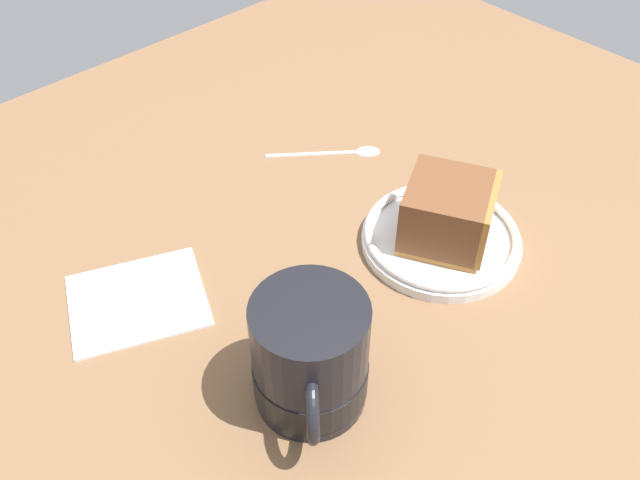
{
  "coord_description": "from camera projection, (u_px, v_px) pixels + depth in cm",
  "views": [
    {
      "loc": [
        37.19,
        29.16,
        49.11
      ],
      "look_at": [
        4.51,
        -5.74,
        3.0
      ],
      "focal_mm": 38.23,
      "sensor_mm": 36.0,
      "label": 1
    }
  ],
  "objects": [
    {
      "name": "tea_mug",
      "position": [
        310.0,
        360.0,
        0.54
      ],
      "size": [
        10.01,
        10.74,
        10.88
      ],
      "color": "black",
      "rests_on": "ground_plane"
    },
    {
      "name": "small_plate",
      "position": [
        441.0,
        238.0,
        0.7
      ],
      "size": [
        16.3,
        16.3,
        1.95
      ],
      "color": "white",
      "rests_on": "ground_plane"
    },
    {
      "name": "cake_slice",
      "position": [
        448.0,
        213.0,
        0.67
      ],
      "size": [
        11.34,
        11.36,
        6.62
      ],
      "color": "#9E662D",
      "rests_on": "small_plate"
    },
    {
      "name": "ground_plane",
      "position": [
        391.0,
        282.0,
        0.69
      ],
      "size": [
        111.11,
        111.11,
        3.61
      ],
      "primitive_type": "cube",
      "color": "brown"
    },
    {
      "name": "teaspoon",
      "position": [
        347.0,
        150.0,
        0.81
      ],
      "size": [
        11.53,
        9.64,
        0.8
      ],
      "color": "silver",
      "rests_on": "ground_plane"
    },
    {
      "name": "folded_napkin",
      "position": [
        137.0,
        299.0,
        0.64
      ],
      "size": [
        15.74,
        14.73,
        0.6
      ],
      "primitive_type": "cube",
      "rotation": [
        0.0,
        0.0,
        -0.42
      ],
      "color": "white",
      "rests_on": "ground_plane"
    }
  ]
}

